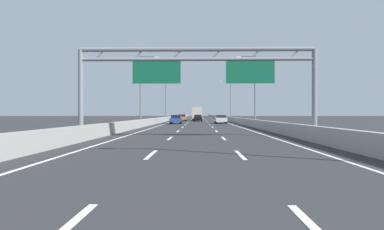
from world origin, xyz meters
The scene contains 51 objects.
ground_plane centered at (0.00, 100.00, 0.00)m, with size 260.00×260.00×0.00m, color #2D2D30.
lane_dash_left_1 centered at (-1.80, 12.50, 0.01)m, with size 0.16×3.00×0.01m, color white.
lane_dash_left_2 centered at (-1.80, 21.50, 0.01)m, with size 0.16×3.00×0.01m, color white.
lane_dash_left_3 centered at (-1.80, 30.50, 0.01)m, with size 0.16×3.00×0.01m, color white.
lane_dash_left_4 centered at (-1.80, 39.50, 0.01)m, with size 0.16×3.00×0.01m, color white.
lane_dash_left_5 centered at (-1.80, 48.50, 0.01)m, with size 0.16×3.00×0.01m, color white.
lane_dash_left_6 centered at (-1.80, 57.50, 0.01)m, with size 0.16×3.00×0.01m, color white.
lane_dash_left_7 centered at (-1.80, 66.50, 0.01)m, with size 0.16×3.00×0.01m, color white.
lane_dash_left_8 centered at (-1.80, 75.50, 0.01)m, with size 0.16×3.00×0.01m, color white.
lane_dash_left_9 centered at (-1.80, 84.50, 0.01)m, with size 0.16×3.00×0.01m, color white.
lane_dash_left_10 centered at (-1.80, 93.50, 0.01)m, with size 0.16×3.00×0.01m, color white.
lane_dash_left_11 centered at (-1.80, 102.50, 0.01)m, with size 0.16×3.00×0.01m, color white.
lane_dash_left_12 centered at (-1.80, 111.50, 0.01)m, with size 0.16×3.00×0.01m, color white.
lane_dash_left_13 centered at (-1.80, 120.50, 0.01)m, with size 0.16×3.00×0.01m, color white.
lane_dash_left_14 centered at (-1.80, 129.50, 0.01)m, with size 0.16×3.00×0.01m, color white.
lane_dash_left_15 centered at (-1.80, 138.50, 0.01)m, with size 0.16×3.00×0.01m, color white.
lane_dash_left_16 centered at (-1.80, 147.50, 0.01)m, with size 0.16×3.00×0.01m, color white.
lane_dash_left_17 centered at (-1.80, 156.50, 0.01)m, with size 0.16×3.00×0.01m, color white.
lane_dash_right_1 centered at (1.80, 12.50, 0.01)m, with size 0.16×3.00×0.01m, color white.
lane_dash_right_2 centered at (1.80, 21.50, 0.01)m, with size 0.16×3.00×0.01m, color white.
lane_dash_right_3 centered at (1.80, 30.50, 0.01)m, with size 0.16×3.00×0.01m, color white.
lane_dash_right_4 centered at (1.80, 39.50, 0.01)m, with size 0.16×3.00×0.01m, color white.
lane_dash_right_5 centered at (1.80, 48.50, 0.01)m, with size 0.16×3.00×0.01m, color white.
lane_dash_right_6 centered at (1.80, 57.50, 0.01)m, with size 0.16×3.00×0.01m, color white.
lane_dash_right_7 centered at (1.80, 66.50, 0.01)m, with size 0.16×3.00×0.01m, color white.
lane_dash_right_8 centered at (1.80, 75.50, 0.01)m, with size 0.16×3.00×0.01m, color white.
lane_dash_right_9 centered at (1.80, 84.50, 0.01)m, with size 0.16×3.00×0.01m, color white.
lane_dash_right_10 centered at (1.80, 93.50, 0.01)m, with size 0.16×3.00×0.01m, color white.
lane_dash_right_11 centered at (1.80, 102.50, 0.01)m, with size 0.16×3.00×0.01m, color white.
lane_dash_right_12 centered at (1.80, 111.50, 0.01)m, with size 0.16×3.00×0.01m, color white.
lane_dash_right_13 centered at (1.80, 120.50, 0.01)m, with size 0.16×3.00×0.01m, color white.
lane_dash_right_14 centered at (1.80, 129.50, 0.01)m, with size 0.16×3.00×0.01m, color white.
lane_dash_right_15 centered at (1.80, 138.50, 0.01)m, with size 0.16×3.00×0.01m, color white.
lane_dash_right_16 centered at (1.80, 147.50, 0.01)m, with size 0.16×3.00×0.01m, color white.
lane_dash_right_17 centered at (1.80, 156.50, 0.01)m, with size 0.16×3.00×0.01m, color white.
edge_line_left centered at (-5.25, 88.00, 0.01)m, with size 0.16×176.00×0.01m, color white.
edge_line_right centered at (5.25, 88.00, 0.01)m, with size 0.16×176.00×0.01m, color white.
barrier_left centered at (-6.90, 110.00, 0.47)m, with size 0.45×220.00×0.95m.
barrier_right centered at (6.90, 110.00, 0.47)m, with size 0.45×220.00×0.95m.
sign_gantry centered at (0.11, 22.69, 4.83)m, with size 16.86×0.36×6.36m.
streetlamp_left_mid centered at (-7.47, 44.25, 5.40)m, with size 2.58×0.28×9.50m.
streetlamp_right_mid centered at (7.47, 44.25, 5.40)m, with size 2.58×0.28×9.50m.
streetlamp_left_far centered at (-7.47, 78.95, 5.40)m, with size 2.58×0.28×9.50m.
streetlamp_right_far centered at (7.47, 78.95, 5.40)m, with size 2.58×0.28×9.50m.
yellow_car centered at (0.23, 114.64, 0.79)m, with size 1.80×4.48×1.52m.
black_car centered at (0.00, 70.39, 0.74)m, with size 1.75×4.16×1.42m.
orange_car centered at (-3.51, 73.94, 0.75)m, with size 1.74×4.69×1.48m.
blue_car centered at (-3.56, 53.99, 0.74)m, with size 1.78×4.60×1.45m.
silver_car centered at (0.03, 104.34, 0.77)m, with size 1.71×4.13×1.54m.
white_car centered at (3.83, 55.18, 0.74)m, with size 1.84×4.65×1.41m.
box_truck centered at (-0.19, 80.66, 1.73)m, with size 2.36×7.72×3.19m.
Camera 1 is at (0.12, -1.12, 1.67)m, focal length 31.61 mm.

